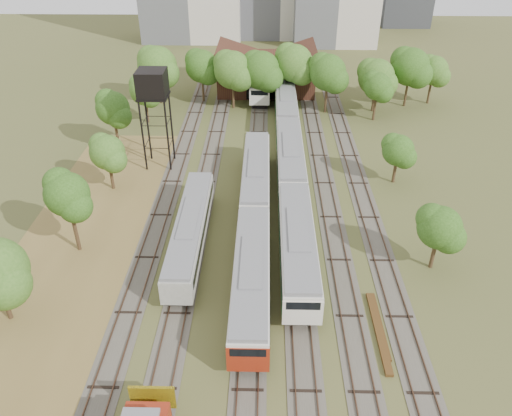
{
  "coord_description": "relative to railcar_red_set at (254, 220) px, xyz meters",
  "views": [
    {
      "loc": [
        -0.96,
        -26.3,
        29.0
      ],
      "look_at": [
        -1.84,
        15.45,
        2.5
      ],
      "focal_mm": 35.0,
      "sensor_mm": 36.0,
      "label": 1
    }
  ],
  "objects": [
    {
      "name": "railcar_rear",
      "position": [
        0.0,
        41.85,
        0.11
      ],
      "size": [
        3.16,
        16.08,
        3.91
      ],
      "color": "black",
      "rests_on": "ground"
    },
    {
      "name": "tracks",
      "position": [
        1.33,
        10.91,
        -1.92
      ],
      "size": [
        24.6,
        80.0,
        0.19
      ],
      "color": "#4C473D",
      "rests_on": "ground"
    },
    {
      "name": "old_grey_coach",
      "position": [
        -6.0,
        -1.71,
        -0.13
      ],
      "size": [
        2.71,
        18.0,
        3.35
      ],
      "color": "black",
      "rests_on": "ground"
    },
    {
      "name": "rail_pile_far",
      "position": [
        10.2,
        -11.94,
        -1.84
      ],
      "size": [
        0.45,
        7.17,
        0.23
      ],
      "primitive_type": "cube",
      "color": "#563818",
      "rests_on": "ground"
    },
    {
      "name": "railcar_green_set",
      "position": [
        4.0,
        13.23,
        0.08
      ],
      "size": [
        3.12,
        52.08,
        3.86
      ],
      "color": "black",
      "rests_on": "ground"
    },
    {
      "name": "dry_grass_patch",
      "position": [
        -16.0,
        -6.09,
        -1.94
      ],
      "size": [
        14.0,
        60.0,
        0.04
      ],
      "primitive_type": "cube",
      "color": "brown",
      "rests_on": "ground"
    },
    {
      "name": "tree_band_right",
      "position": [
        16.57,
        13.22,
        2.63
      ],
      "size": [
        4.88,
        38.85,
        7.2
      ],
      "color": "#382616",
      "rests_on": "ground"
    },
    {
      "name": "rail_pile_near",
      "position": [
        10.0,
        -12.64,
        -1.82
      ],
      "size": [
        0.56,
        8.47,
        0.28
      ],
      "primitive_type": "cube",
      "color": "#563818",
      "rests_on": "ground"
    },
    {
      "name": "tree_band_far",
      "position": [
        4.4,
        35.83,
        4.04
      ],
      "size": [
        48.64,
        9.68,
        9.61
      ],
      "color": "#382616",
      "rests_on": "ground"
    },
    {
      "name": "ground",
      "position": [
        2.0,
        -14.09,
        -1.96
      ],
      "size": [
        240.0,
        240.0,
        0.0
      ],
      "primitive_type": "plane",
      "color": "#475123",
      "rests_on": "ground"
    },
    {
      "name": "maintenance_shed",
      "position": [
        1.0,
        43.89,
        0.95
      ],
      "size": [
        16.45,
        11.55,
        7.58
      ],
      "color": "#3C1C15",
      "rests_on": "ground"
    },
    {
      "name": "water_tower",
      "position": [
        -12.11,
        15.4,
        8.12
      ],
      "size": [
        3.46,
        3.46,
        11.95
      ],
      "color": "black",
      "rests_on": "ground"
    },
    {
      "name": "railcar_red_set",
      "position": [
        0.0,
        0.0,
        0.0
      ],
      "size": [
        3.0,
        34.58,
        3.71
      ],
      "color": "black",
      "rests_on": "ground"
    },
    {
      "name": "tree_band_left",
      "position": [
        -18.09,
        0.82,
        3.14
      ],
      "size": [
        7.52,
        56.6,
        8.18
      ],
      "color": "#382616",
      "rests_on": "ground"
    }
  ]
}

